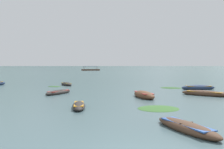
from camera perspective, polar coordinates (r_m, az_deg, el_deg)
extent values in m
plane|color=#476066|center=(1506.75, -1.47, 1.98)|extent=(6000.00, 6000.00, 0.00)
cone|color=#56665B|center=(2208.44, -22.30, 7.99)|extent=(1504.17, 1504.17, 471.14)
cone|color=#4C5B56|center=(1815.79, -6.41, 9.22)|extent=(1463.12, 1463.12, 456.78)
cone|color=slate|center=(2254.63, 19.76, 7.07)|extent=(1130.95, 1130.95, 406.58)
ellipsoid|color=brown|center=(21.82, 7.29, -4.67)|extent=(1.96, 3.92, 0.71)
cube|color=#B22D28|center=(21.80, 7.29, -4.11)|extent=(1.41, 2.83, 0.05)
cube|color=brown|center=(21.79, 7.29, -3.98)|extent=(0.83, 0.25, 0.04)
ellipsoid|color=#2D2826|center=(24.95, -12.10, -4.00)|extent=(2.52, 3.81, 0.49)
cube|color=#B22D28|center=(24.93, -12.10, -3.66)|extent=(1.81, 2.74, 0.05)
cube|color=#2D2826|center=(24.93, -12.10, -3.55)|extent=(0.65, 0.36, 0.04)
ellipsoid|color=#2D2826|center=(35.41, -10.35, -2.18)|extent=(2.46, 3.56, 0.54)
cube|color=olive|center=(35.40, -10.36, -1.91)|extent=(1.77, 2.57, 0.05)
cube|color=#2D2826|center=(35.39, -10.36, -1.83)|extent=(0.65, 0.38, 0.04)
ellipsoid|color=#4C3323|center=(24.60, 20.34, -4.10)|extent=(4.02, 3.61, 0.60)
cube|color=orange|center=(24.59, 20.35, -3.68)|extent=(2.89, 2.60, 0.05)
cube|color=#4C3323|center=(24.58, 20.35, -3.56)|extent=(0.54, 0.62, 0.04)
ellipsoid|color=#4C3323|center=(11.28, 16.57, -11.47)|extent=(2.28, 3.96, 0.49)
cube|color=#28519E|center=(11.25, 16.58, -10.74)|extent=(1.64, 2.85, 0.05)
cube|color=#4C3323|center=(11.24, 16.58, -10.49)|extent=(0.64, 0.31, 0.04)
ellipsoid|color=navy|center=(30.61, 19.05, -2.85)|extent=(4.01, 1.56, 0.67)
cube|color=orange|center=(30.59, 19.05, -2.48)|extent=(2.89, 1.12, 0.05)
cube|color=navy|center=(30.59, 19.05, -2.38)|extent=(0.14, 0.89, 0.04)
ellipsoid|color=#2D2826|center=(16.55, -7.57, -7.11)|extent=(1.11, 3.28, 0.45)
cube|color=orange|center=(16.53, -7.57, -6.64)|extent=(0.80, 2.36, 0.05)
cube|color=#2D2826|center=(16.52, -7.57, -6.47)|extent=(0.57, 0.13, 0.04)
cube|color=#4C3323|center=(135.78, -4.89, 1.03)|extent=(10.06, 6.44, 0.90)
cylinder|color=#4C4742|center=(138.07, -3.61, 1.51)|extent=(0.10, 0.10, 1.80)
cylinder|color=#4C4742|center=(135.61, -3.27, 1.50)|extent=(0.10, 0.10, 1.80)
cylinder|color=#4C4742|center=(136.03, -6.50, 1.50)|extent=(0.10, 0.10, 1.80)
cylinder|color=#4C4742|center=(133.53, -6.21, 1.49)|extent=(0.10, 0.10, 1.80)
cube|color=#334C75|center=(135.76, -4.89, 1.88)|extent=(8.45, 5.41, 0.12)
ellipsoid|color=#2D5628|center=(33.58, -13.00, -2.71)|extent=(2.12, 1.96, 0.14)
ellipsoid|color=#38662D|center=(16.46, 10.51, -7.65)|extent=(3.55, 3.46, 0.14)
ellipsoid|color=#2D5628|center=(31.59, 13.29, -3.01)|extent=(3.49, 3.44, 0.14)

